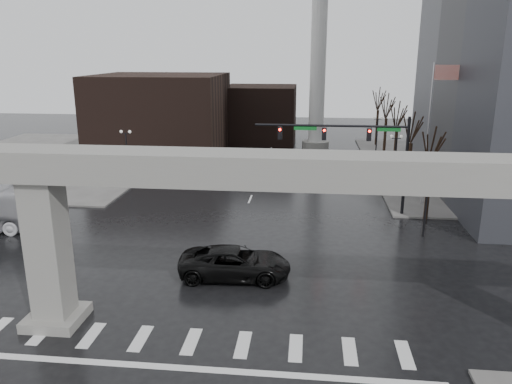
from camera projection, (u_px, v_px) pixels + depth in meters
The scene contains 21 objects.
ground at pixel (196, 330), 23.91m from camera, with size 160.00×160.00×0.00m, color black.
sidewalk_ne at pixel (496, 170), 55.65m from camera, with size 28.00×36.00×0.15m, color slate.
sidewalk_nw at pixel (53, 159), 60.99m from camera, with size 28.00×36.00×0.15m, color slate.
elevated_guideway at pixel (219, 193), 21.89m from camera, with size 48.00×2.60×8.70m.
building_far_left at pixel (160, 114), 64.14m from camera, with size 16.00×14.00×10.00m, color black.
building_far_mid at pixel (261, 114), 72.75m from camera, with size 10.00×10.00×8.00m, color black.
smokestack at pixel (319, 47), 63.63m from camera, with size 3.60×3.60×30.00m.
signal_mast_arm at pixel (358, 144), 39.37m from camera, with size 12.12×0.43×8.00m.
flagpole_assembly at pixel (433, 118), 41.32m from camera, with size 2.06×0.12×12.00m.
lamp_right_0 at pixel (427, 190), 34.96m from camera, with size 1.22×0.32×5.11m.
lamp_right_1 at pixel (395, 151), 48.35m from camera, with size 1.22×0.32×5.11m.
lamp_right_2 at pixel (377, 130), 61.74m from camera, with size 1.22×0.32×5.11m.
lamp_left_0 at pixel (61, 180), 37.73m from camera, with size 1.22×0.32×5.11m.
lamp_left_1 at pixel (126, 146), 51.12m from camera, with size 1.22×0.32×5.11m.
lamp_left_2 at pixel (165, 126), 64.51m from camera, with size 1.22×0.32×5.11m.
tree_right_0 at pixel (429, 185), 38.88m from camera, with size 1.09×1.58×7.50m.
tree_right_1 at pixel (410, 162), 46.52m from camera, with size 1.09×1.61×7.67m.
tree_right_2 at pixel (396, 146), 54.15m from camera, with size 1.10×1.63×7.85m.
tree_right_3 at pixel (385, 134), 61.78m from camera, with size 1.11×1.66×8.02m.
tree_right_4 at pixel (377, 124), 69.42m from camera, with size 1.12×1.69×8.19m.
pickup_truck at pixel (235, 263), 29.25m from camera, with size 3.00×6.51×1.81m, color black.
Camera 1 is at (5.12, -20.76, 12.91)m, focal length 35.00 mm.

